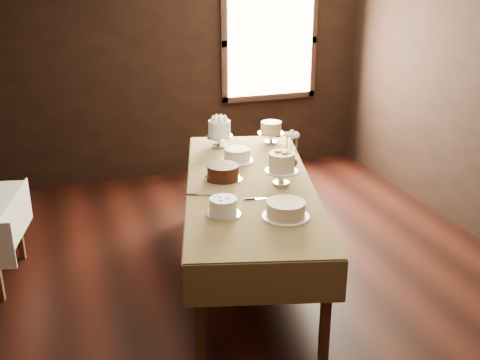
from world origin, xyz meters
name	(u,v)px	position (x,y,z in m)	size (l,w,h in m)	color
floor	(248,297)	(0.00, 0.00, 0.00)	(5.00, 6.00, 0.01)	black
wall_back	(166,63)	(0.00, 3.00, 1.40)	(5.00, 0.02, 2.80)	black
window	(270,42)	(1.30, 2.94, 1.60)	(1.10, 0.05, 1.30)	#FFEABF
display_table	(250,190)	(0.16, 0.42, 0.76)	(1.68, 2.83, 0.82)	#3E2314
cake_meringue	(220,135)	(0.20, 1.44, 0.95)	(0.26, 0.26, 0.27)	silver
cake_speckled	(271,133)	(0.72, 1.40, 0.92)	(0.27, 0.27, 0.23)	silver
cake_lattice	(237,156)	(0.23, 0.97, 0.88)	(0.30, 0.30, 0.11)	white
cake_chocolate	(223,173)	(-0.03, 0.57, 0.88)	(0.36, 0.36, 0.13)	silver
cake_flowers	(281,170)	(0.40, 0.32, 0.95)	(0.29, 0.29, 0.28)	white
cake_swirl	(223,207)	(-0.24, -0.12, 0.88)	(0.29, 0.29, 0.13)	silver
cake_cream	(286,210)	(0.18, -0.30, 0.88)	(0.36, 0.36, 0.12)	white
cake_server_a	(265,198)	(0.16, 0.07, 0.83)	(0.24, 0.03, 0.01)	silver
cake_server_b	(290,203)	(0.31, -0.08, 0.83)	(0.24, 0.03, 0.01)	silver
cake_server_c	(238,171)	(0.15, 0.70, 0.83)	(0.24, 0.03, 0.01)	silver
cake_server_d	(284,170)	(0.54, 0.60, 0.83)	(0.24, 0.03, 0.01)	silver
cake_server_e	(207,195)	(-0.25, 0.27, 0.83)	(0.24, 0.03, 0.01)	silver
flower_vase	(291,161)	(0.63, 0.67, 0.88)	(0.12, 0.12, 0.12)	#2D2823
flower_bouquet	(292,141)	(0.63, 0.67, 1.07)	(0.14, 0.14, 0.20)	white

